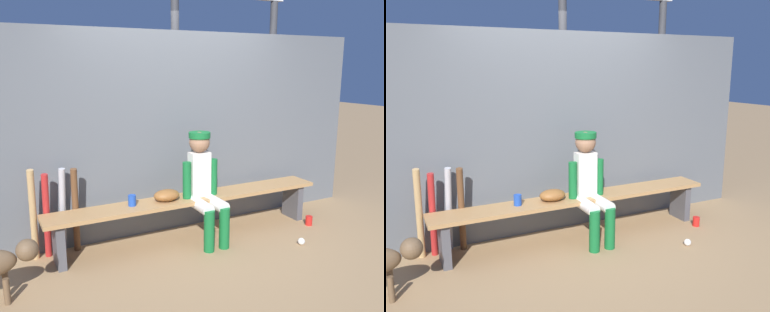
% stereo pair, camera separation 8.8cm
% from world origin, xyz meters
% --- Properties ---
extents(ground_plane, '(30.00, 30.00, 0.00)m').
position_xyz_m(ground_plane, '(0.00, 0.00, 0.00)').
color(ground_plane, '#9E7A51').
extents(chainlink_fence, '(4.93, 0.03, 2.22)m').
position_xyz_m(chainlink_fence, '(0.00, 0.37, 1.11)').
color(chainlink_fence, '#595E63').
rests_on(chainlink_fence, ground_plane).
extents(dugout_bench, '(3.12, 0.36, 0.47)m').
position_xyz_m(dugout_bench, '(0.00, 0.00, 0.38)').
color(dugout_bench, '#AD7F4C').
rests_on(dugout_bench, ground_plane).
extents(player_seated, '(0.41, 0.55, 1.17)m').
position_xyz_m(player_seated, '(0.09, -0.11, 0.64)').
color(player_seated, silver).
rests_on(player_seated, ground_plane).
extents(baseball_glove, '(0.28, 0.20, 0.12)m').
position_xyz_m(baseball_glove, '(-0.30, 0.00, 0.53)').
color(baseball_glove, brown).
rests_on(baseball_glove, dugout_bench).
extents(bat_wood_dark, '(0.08, 0.18, 0.89)m').
position_xyz_m(bat_wood_dark, '(-1.20, 0.21, 0.44)').
color(bat_wood_dark, brown).
rests_on(bat_wood_dark, ground_plane).
extents(bat_aluminum_silver, '(0.09, 0.18, 0.88)m').
position_xyz_m(bat_aluminum_silver, '(-1.31, 0.29, 0.44)').
color(bat_aluminum_silver, '#B7B7BC').
rests_on(bat_aluminum_silver, ground_plane).
extents(bat_aluminum_red, '(0.08, 0.15, 0.86)m').
position_xyz_m(bat_aluminum_red, '(-1.47, 0.22, 0.43)').
color(bat_aluminum_red, '#B22323').
rests_on(bat_aluminum_red, ground_plane).
extents(bat_wood_tan, '(0.07, 0.19, 0.93)m').
position_xyz_m(bat_wood_tan, '(-1.59, 0.19, 0.47)').
color(bat_wood_tan, tan).
rests_on(bat_wood_tan, ground_plane).
extents(baseball, '(0.07, 0.07, 0.07)m').
position_xyz_m(baseball, '(0.94, -0.69, 0.04)').
color(baseball, white).
rests_on(baseball, ground_plane).
extents(cup_on_ground, '(0.08, 0.08, 0.11)m').
position_xyz_m(cup_on_ground, '(1.41, -0.31, 0.06)').
color(cup_on_ground, red).
rests_on(cup_on_ground, ground_plane).
extents(cup_on_bench, '(0.08, 0.08, 0.11)m').
position_xyz_m(cup_on_bench, '(-0.67, 0.02, 0.53)').
color(cup_on_bench, '#1E47AD').
rests_on(cup_on_bench, dugout_bench).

